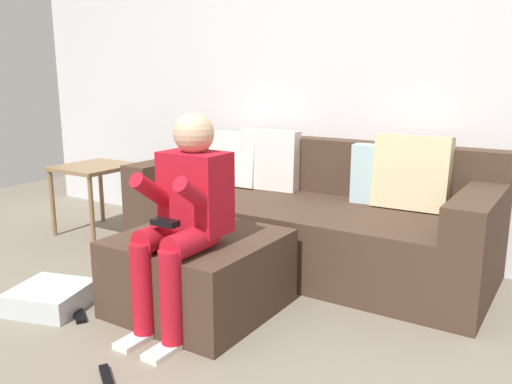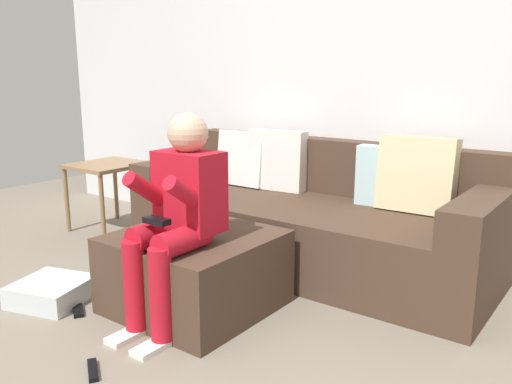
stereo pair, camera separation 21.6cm
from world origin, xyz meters
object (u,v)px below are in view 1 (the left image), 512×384
side_table (95,175)px  remote_by_storage_bin (80,316)px  ottoman (199,273)px  person_seated (184,211)px  remote_near_ottoman (106,376)px  couch_sectional (307,217)px  storage_bin (50,297)px

side_table → remote_by_storage_bin: size_ratio=3.86×
ottoman → remote_by_storage_bin: bearing=-136.4°
person_seated → remote_by_storage_bin: person_seated is taller
side_table → remote_by_storage_bin: (1.14, -1.13, -0.47)m
person_seated → remote_near_ottoman: (0.02, -0.57, -0.60)m
ottoman → side_table: (-1.61, 0.69, 0.27)m
couch_sectional → ottoman: couch_sectional is taller
storage_bin → side_table: bearing=128.6°
couch_sectional → person_seated: (-0.08, -1.19, 0.29)m
couch_sectional → storage_bin: size_ratio=6.36×
couch_sectional → remote_near_ottoman: couch_sectional is taller
person_seated → storage_bin: person_seated is taller
ottoman → side_table: 1.77m
remote_near_ottoman → ottoman: bearing=130.7°
storage_bin → remote_by_storage_bin: 0.25m
ottoman → person_seated: bearing=-69.9°
person_seated → side_table: (-1.68, 0.88, -0.13)m
side_table → remote_by_storage_bin: side_table is taller
ottoman → remote_by_storage_bin: ottoman is taller
remote_near_ottoman → remote_by_storage_bin: bearing=-176.1°
person_seated → side_table: bearing=152.4°
person_seated → remote_near_ottoman: 0.83m
couch_sectional → person_seated: 1.23m
couch_sectional → person_seated: person_seated is taller
ottoman → storage_bin: size_ratio=2.09×
ottoman → remote_near_ottoman: ottoman is taller
ottoman → person_seated: size_ratio=0.73×
ottoman → remote_by_storage_bin: 0.67m
ottoman → person_seated: 0.45m
storage_bin → remote_near_ottoman: bearing=-21.7°
storage_bin → remote_near_ottoman: size_ratio=2.23×
ottoman → person_seated: person_seated is taller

